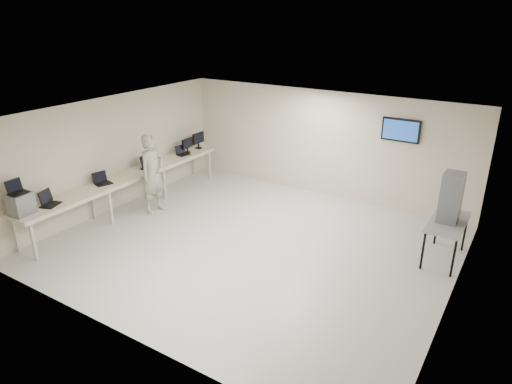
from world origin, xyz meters
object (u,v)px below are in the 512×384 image
Objects in this scene: soldier at (153,174)px; side_table at (448,225)px; equipment_box at (21,204)px; workbench at (129,178)px.

side_table is (6.56, 1.34, -0.21)m from soldier.
equipment_box is 8.44m from side_table.
workbench is 13.60× the size of equipment_box.
equipment_box is at bearing 166.46° from soldier.
equipment_box reaches higher than workbench.
workbench is 3.05× the size of soldier.
workbench reaches higher than side_table.
workbench is 4.27× the size of side_table.
equipment_box is at bearing -91.31° from workbench.
equipment_box is 3.04m from soldier.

